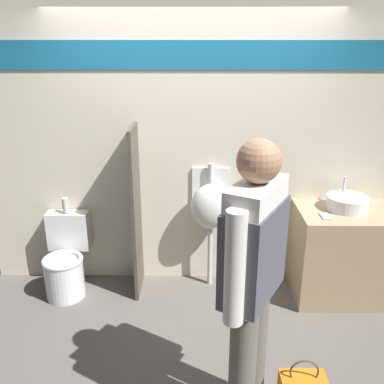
{
  "coord_description": "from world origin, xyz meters",
  "views": [
    {
      "loc": [
        0.04,
        -3.18,
        2.28
      ],
      "look_at": [
        0.0,
        0.17,
        1.05
      ],
      "focal_mm": 40.0,
      "sensor_mm": 36.0,
      "label": 1
    }
  ],
  "objects_px": {
    "sink_basin": "(347,203)",
    "person_in_vest": "(253,270)",
    "cell_phone": "(325,216)",
    "toilet": "(66,262)",
    "urinal_near_counter": "(211,207)"
  },
  "relations": [
    {
      "from": "sink_basin",
      "to": "person_in_vest",
      "type": "bearing_deg",
      "value": -125.63
    },
    {
      "from": "cell_phone",
      "to": "toilet",
      "type": "xyz_separation_m",
      "value": [
        -2.3,
        0.15,
        -0.53
      ]
    },
    {
      "from": "sink_basin",
      "to": "person_in_vest",
      "type": "relative_size",
      "value": 0.2
    },
    {
      "from": "sink_basin",
      "to": "cell_phone",
      "type": "height_order",
      "value": "sink_basin"
    },
    {
      "from": "cell_phone",
      "to": "toilet",
      "type": "distance_m",
      "value": 2.37
    },
    {
      "from": "urinal_near_counter",
      "to": "toilet",
      "type": "xyz_separation_m",
      "value": [
        -1.34,
        -0.15,
        -0.5
      ]
    },
    {
      "from": "sink_basin",
      "to": "person_in_vest",
      "type": "height_order",
      "value": "person_in_vest"
    },
    {
      "from": "urinal_near_counter",
      "to": "person_in_vest",
      "type": "relative_size",
      "value": 0.67
    },
    {
      "from": "cell_phone",
      "to": "toilet",
      "type": "relative_size",
      "value": 0.16
    },
    {
      "from": "cell_phone",
      "to": "sink_basin",
      "type": "bearing_deg",
      "value": 37.42
    },
    {
      "from": "cell_phone",
      "to": "person_in_vest",
      "type": "distance_m",
      "value": 1.46
    },
    {
      "from": "cell_phone",
      "to": "urinal_near_counter",
      "type": "distance_m",
      "value": 1.01
    },
    {
      "from": "cell_phone",
      "to": "urinal_near_counter",
      "type": "height_order",
      "value": "urinal_near_counter"
    },
    {
      "from": "person_in_vest",
      "to": "urinal_near_counter",
      "type": "bearing_deg",
      "value": 35.84
    },
    {
      "from": "cell_phone",
      "to": "person_in_vest",
      "type": "relative_size",
      "value": 0.08
    }
  ]
}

